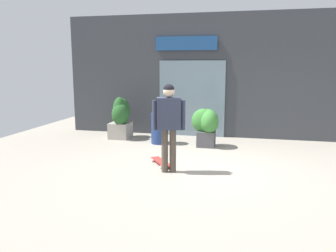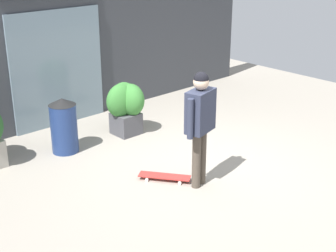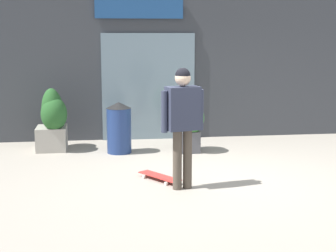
{
  "view_description": "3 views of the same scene",
  "coord_description": "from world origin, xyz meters",
  "px_view_note": "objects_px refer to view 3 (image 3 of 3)",
  "views": [
    {
      "loc": [
        1.0,
        -6.8,
        2.11
      ],
      "look_at": [
        -0.62,
        0.14,
        0.83
      ],
      "focal_mm": 36.64,
      "sensor_mm": 36.0,
      "label": 1
    },
    {
      "loc": [
        -5.27,
        -4.89,
        3.52
      ],
      "look_at": [
        -0.62,
        0.14,
        0.83
      ],
      "focal_mm": 52.44,
      "sensor_mm": 36.0,
      "label": 2
    },
    {
      "loc": [
        -1.64,
        -7.46,
        2.21
      ],
      "look_at": [
        -0.62,
        0.14,
        0.83
      ],
      "focal_mm": 54.73,
      "sensor_mm": 36.0,
      "label": 3
    }
  ],
  "objects_px": {
    "trash_bin": "(119,127)",
    "planter_box_left": "(187,121)",
    "skateboard": "(160,177)",
    "planter_box_right": "(53,118)",
    "skateboarder": "(183,115)"
  },
  "relations": [
    {
      "from": "skateboarder",
      "to": "skateboard",
      "type": "distance_m",
      "value": 1.15
    },
    {
      "from": "skateboard",
      "to": "planter_box_left",
      "type": "xyz_separation_m",
      "value": [
        0.75,
        1.89,
        0.54
      ]
    },
    {
      "from": "planter_box_left",
      "to": "trash_bin",
      "type": "height_order",
      "value": "planter_box_left"
    },
    {
      "from": "skateboard",
      "to": "planter_box_right",
      "type": "bearing_deg",
      "value": 1.85
    },
    {
      "from": "planter_box_right",
      "to": "trash_bin",
      "type": "distance_m",
      "value": 1.32
    },
    {
      "from": "planter_box_right",
      "to": "skateboard",
      "type": "bearing_deg",
      "value": -52.65
    },
    {
      "from": "skateboard",
      "to": "planter_box_right",
      "type": "distance_m",
      "value": 3.01
    },
    {
      "from": "planter_box_left",
      "to": "trash_bin",
      "type": "distance_m",
      "value": 1.29
    },
    {
      "from": "trash_bin",
      "to": "skateboard",
      "type": "bearing_deg",
      "value": -74.62
    },
    {
      "from": "planter_box_left",
      "to": "trash_bin",
      "type": "bearing_deg",
      "value": 176.95
    },
    {
      "from": "skateboarder",
      "to": "skateboard",
      "type": "xyz_separation_m",
      "value": [
        -0.28,
        0.46,
        -1.02
      ]
    },
    {
      "from": "trash_bin",
      "to": "planter_box_left",
      "type": "bearing_deg",
      "value": -3.05
    },
    {
      "from": "skateboarder",
      "to": "planter_box_right",
      "type": "distance_m",
      "value": 3.51
    },
    {
      "from": "planter_box_left",
      "to": "planter_box_right",
      "type": "distance_m",
      "value": 2.58
    },
    {
      "from": "planter_box_left",
      "to": "trash_bin",
      "type": "relative_size",
      "value": 1.03
    }
  ]
}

